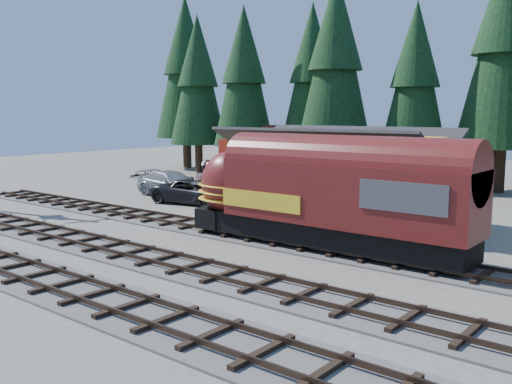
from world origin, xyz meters
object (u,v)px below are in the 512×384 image
Objects in this scene: pickup_truck_a at (194,192)px; pickup_truck_b at (172,184)px; depot at (334,168)px; caboose at (273,161)px; locomotive at (315,198)px.

pickup_truck_a is 3.93m from pickup_truck_b.
depot reaches higher than caboose.
pickup_truck_a is at bearing -174.96° from depot.
locomotive is at bearing -123.31° from pickup_truck_a.
depot is 0.90× the size of locomotive.
locomotive is 1.57× the size of caboose.
locomotive is 2.43× the size of pickup_truck_a.
pickup_truck_b is (-3.68, 1.38, 0.10)m from pickup_truck_a.
pickup_truck_a is 0.93× the size of pickup_truck_b.
locomotive is 19.17m from caboose.
depot is 2.19× the size of pickup_truck_a.
locomotive is 18.45m from pickup_truck_b.
locomotive is at bearing -108.40° from pickup_truck_b.
locomotive is 2.27× the size of pickup_truck_b.
pickup_truck_a is (-10.33, -0.91, -2.15)m from depot.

